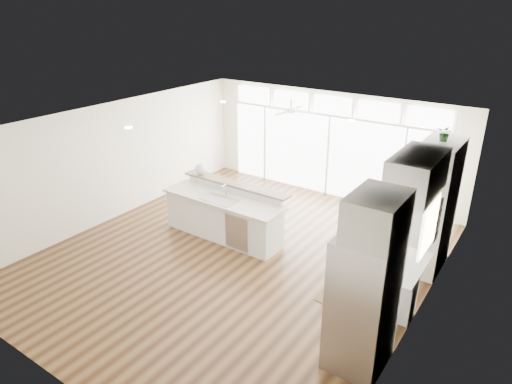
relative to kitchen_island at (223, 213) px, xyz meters
The scene contains 24 objects.
floor 1.07m from the kitchen_island, 32.62° to the right, with size 7.00×8.00×0.02m, color #3A2211.
ceiling 2.33m from the kitchen_island, 32.62° to the right, with size 7.00×8.00×0.02m, color silver.
wall_back 3.68m from the kitchen_island, 77.63° to the left, with size 7.00×0.04×2.70m, color white.
wall_front 4.63m from the kitchen_island, 80.28° to the right, with size 7.00×0.04×2.70m, color white.
wall_left 2.89m from the kitchen_island, 169.78° to the right, with size 0.04×8.00×2.70m, color white.
wall_right 4.37m from the kitchen_island, ahead, with size 0.04×8.00×2.70m, color white.
glass_wall 3.57m from the kitchen_island, 77.42° to the left, with size 5.80×0.06×2.08m, color white.
transom_row 3.98m from the kitchen_island, 77.42° to the left, with size 5.90×0.06×0.40m, color white.
desk_window 4.35m from the kitchen_island, ahead, with size 0.04×0.85×0.85m, color white.
ceiling_fan 3.02m from the kitchen_island, 83.35° to the left, with size 1.16×1.16×0.32m, color white.
recessed_lights 2.28m from the kitchen_island, 20.80° to the right, with size 3.40×3.00×0.02m, color white.
oven_cabinet 4.21m from the kitchen_island, 18.37° to the left, with size 0.64×1.20×2.50m, color white.
desk_nook 3.91m from the kitchen_island, ahead, with size 0.72×1.30×0.76m, color white.
upper_cabinets 4.33m from the kitchen_island, ahead, with size 0.64×1.30×0.64m, color white.
refrigerator 4.32m from the kitchen_island, 25.40° to the right, with size 0.76×0.90×2.00m, color #A8A8AC.
fridge_cabinet 4.69m from the kitchen_island, 25.06° to the right, with size 0.64×0.90×0.60m, color white.
framed_photos 4.33m from the kitchen_island, ahead, with size 0.06×0.22×0.80m, color black.
kitchen_island is the anchor object (origin of this frame).
rug 3.37m from the kitchen_island, 11.71° to the right, with size 0.96×0.69×0.01m, color #3A2512.
office_chair 3.64m from the kitchen_island, 10.34° to the right, with size 0.51×0.47×0.97m, color black.
fishbowl 1.24m from the kitchen_island, 156.37° to the left, with size 0.26×0.26×0.26m, color silver.
monitor 3.85m from the kitchen_island, ahead, with size 0.09×0.53×0.44m, color black.
keyboard 3.66m from the kitchen_island, ahead, with size 0.13×0.36×0.02m, color silver.
potted_plant 4.63m from the kitchen_island, 18.37° to the left, with size 0.26×0.29×0.22m, color #295825.
Camera 1 is at (4.80, -6.37, 4.77)m, focal length 32.00 mm.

